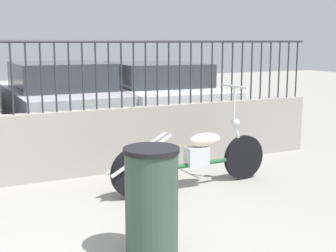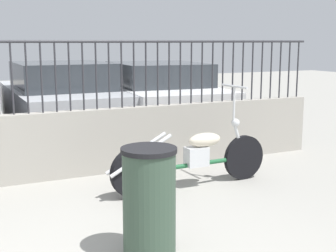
{
  "view_description": "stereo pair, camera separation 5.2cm",
  "coord_description": "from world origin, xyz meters",
  "px_view_note": "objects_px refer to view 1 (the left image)",
  "views": [
    {
      "loc": [
        -0.95,
        -2.93,
        1.82
      ],
      "look_at": [
        1.71,
        2.59,
        0.7
      ],
      "focal_mm": 50.0,
      "sensor_mm": 36.0,
      "label": 1
    },
    {
      "loc": [
        -0.91,
        -2.96,
        1.82
      ],
      "look_at": [
        1.71,
        2.59,
        0.7
      ],
      "focal_mm": 50.0,
      "sensor_mm": 36.0,
      "label": 2
    }
  ],
  "objects_px": {
    "motorcycle_green": "(186,159)",
    "car_white": "(154,95)",
    "trash_bin": "(152,202)",
    "car_silver": "(59,99)"
  },
  "relations": [
    {
      "from": "car_white",
      "to": "car_silver",
      "type": "bearing_deg",
      "value": 89.33
    },
    {
      "from": "motorcycle_green",
      "to": "car_silver",
      "type": "height_order",
      "value": "car_silver"
    },
    {
      "from": "car_silver",
      "to": "motorcycle_green",
      "type": "bearing_deg",
      "value": -171.28
    },
    {
      "from": "car_white",
      "to": "motorcycle_green",
      "type": "bearing_deg",
      "value": 166.13
    },
    {
      "from": "trash_bin",
      "to": "car_silver",
      "type": "distance_m",
      "value": 5.64
    },
    {
      "from": "trash_bin",
      "to": "car_silver",
      "type": "height_order",
      "value": "car_silver"
    },
    {
      "from": "car_silver",
      "to": "car_white",
      "type": "bearing_deg",
      "value": -95.15
    },
    {
      "from": "car_silver",
      "to": "car_white",
      "type": "relative_size",
      "value": 0.92
    },
    {
      "from": "motorcycle_green",
      "to": "trash_bin",
      "type": "xyz_separation_m",
      "value": [
        -1.13,
        -1.5,
        0.1
      ]
    },
    {
      "from": "motorcycle_green",
      "to": "car_white",
      "type": "xyz_separation_m",
      "value": [
        1.31,
        3.93,
        0.32
      ]
    }
  ]
}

